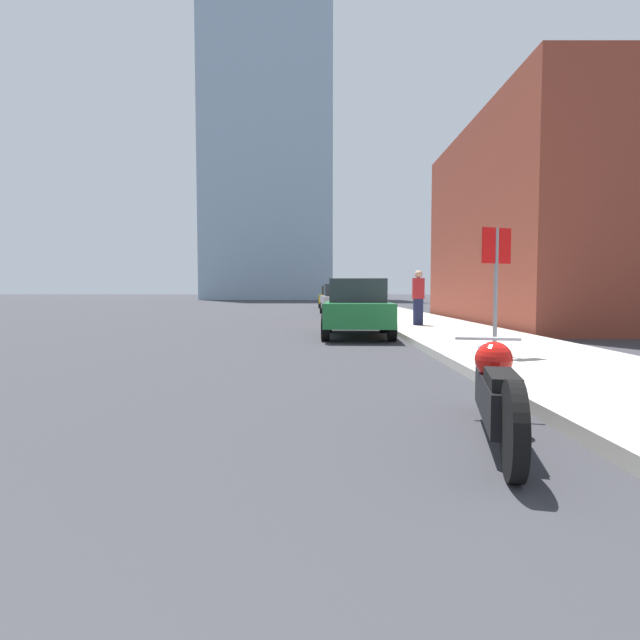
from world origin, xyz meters
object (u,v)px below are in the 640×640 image
(parked_car_green, at_px, (357,307))
(parked_car_silver, at_px, (339,299))
(pedestrian, at_px, (418,297))
(motorcycle, at_px, (496,391))
(parked_car_yellow, at_px, (333,297))
(stop_sign, at_px, (496,268))

(parked_car_green, height_order, parked_car_silver, parked_car_silver)
(pedestrian, bearing_deg, motorcycle, -98.03)
(parked_car_green, height_order, parked_car_yellow, parked_car_yellow)
(parked_car_yellow, bearing_deg, stop_sign, -81.75)
(parked_car_green, xyz_separation_m, parked_car_yellow, (-0.06, 23.54, 0.03))
(motorcycle, xyz_separation_m, parked_car_silver, (-0.47, 22.14, 0.41))
(stop_sign, bearing_deg, parked_car_yellow, 94.04)
(motorcycle, height_order, parked_car_silver, parked_car_silver)
(parked_car_green, xyz_separation_m, parked_car_silver, (-0.02, 12.65, 0.01))
(parked_car_green, bearing_deg, motorcycle, -84.60)
(motorcycle, height_order, parked_car_yellow, parked_car_yellow)
(motorcycle, bearing_deg, parked_car_silver, 104.29)
(parked_car_silver, bearing_deg, stop_sign, -85.90)
(parked_car_silver, xyz_separation_m, pedestrian, (2.14, -10.32, 0.25))
(motorcycle, xyz_separation_m, stop_sign, (1.51, 4.35, 1.22))
(pedestrian, bearing_deg, stop_sign, -91.22)
(pedestrian, bearing_deg, parked_car_silver, 101.73)
(stop_sign, relative_size, pedestrian, 1.23)
(motorcycle, xyz_separation_m, parked_car_yellow, (-0.52, 33.03, 0.43))
(parked_car_silver, height_order, stop_sign, stop_sign)
(motorcycle, distance_m, stop_sign, 4.76)
(parked_car_yellow, distance_m, stop_sign, 28.76)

